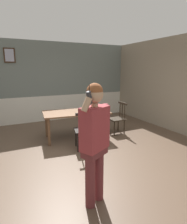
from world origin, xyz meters
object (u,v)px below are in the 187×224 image
(person_figure, at_px, (95,137))
(dining_table, at_px, (76,115))
(chair_by_doorway, at_px, (84,130))
(chair_near_window, at_px, (118,118))

(person_figure, bearing_deg, dining_table, -132.74)
(chair_by_doorway, xyz_separation_m, person_figure, (-0.62, -1.79, 0.52))
(person_figure, bearing_deg, chair_near_window, -156.16)
(dining_table, height_order, chair_by_doorway, chair_by_doorway)
(chair_by_doorway, relative_size, person_figure, 0.55)
(chair_by_doorway, bearing_deg, chair_near_window, 39.67)
(dining_table, xyz_separation_m, person_figure, (-0.74, -2.63, 0.33))
(chair_by_doorway, distance_m, person_figure, 1.97)
(chair_near_window, relative_size, chair_by_doorway, 0.99)
(chair_near_window, xyz_separation_m, chair_by_doorway, (-1.38, -0.67, 0.02))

